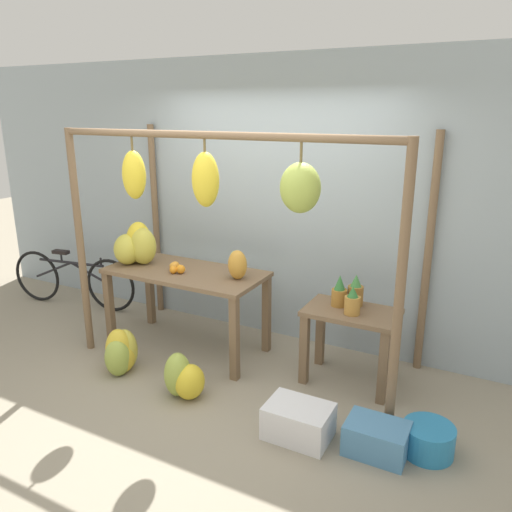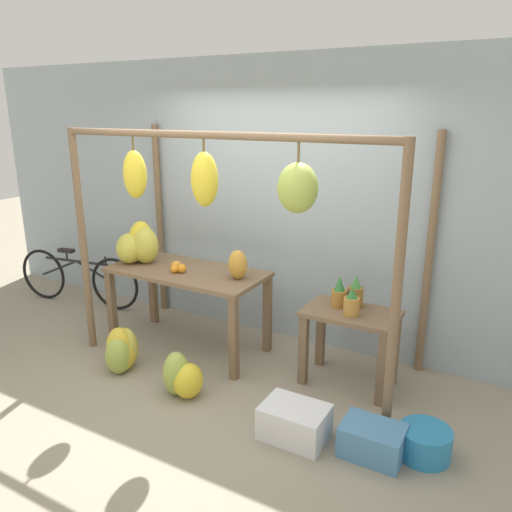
{
  "view_description": "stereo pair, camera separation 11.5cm",
  "coord_description": "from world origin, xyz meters",
  "px_view_note": "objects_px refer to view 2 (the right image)",
  "views": [
    {
      "loc": [
        2.09,
        -2.98,
        2.3
      ],
      "look_at": [
        0.15,
        0.72,
        1.06
      ],
      "focal_mm": 35.0,
      "sensor_mm": 36.0,
      "label": 1
    },
    {
      "loc": [
        2.19,
        -2.93,
        2.3
      ],
      "look_at": [
        0.15,
        0.72,
        1.06
      ],
      "focal_mm": 35.0,
      "sensor_mm": 36.0,
      "label": 2
    }
  ],
  "objects_px": {
    "fruit_crate_white": "(295,422)",
    "papaya_pile": "(237,264)",
    "pineapple_cluster": "(349,296)",
    "orange_pile": "(177,267)",
    "parked_bicycle": "(78,278)",
    "banana_pile_on_table": "(139,245)",
    "banana_pile_ground_left": "(122,351)",
    "banana_pile_ground_right": "(182,377)",
    "blue_bucket": "(425,443)",
    "fruit_crate_purple": "(372,440)"
  },
  "relations": [
    {
      "from": "papaya_pile",
      "to": "fruit_crate_purple",
      "type": "distance_m",
      "value": 1.89
    },
    {
      "from": "parked_bicycle",
      "to": "pineapple_cluster",
      "type": "bearing_deg",
      "value": -1.96
    },
    {
      "from": "banana_pile_ground_right",
      "to": "papaya_pile",
      "type": "distance_m",
      "value": 1.1
    },
    {
      "from": "fruit_crate_white",
      "to": "parked_bicycle",
      "type": "relative_size",
      "value": 0.28
    },
    {
      "from": "banana_pile_ground_left",
      "to": "pineapple_cluster",
      "type": "bearing_deg",
      "value": 24.36
    },
    {
      "from": "pineapple_cluster",
      "to": "parked_bicycle",
      "type": "bearing_deg",
      "value": 178.04
    },
    {
      "from": "pineapple_cluster",
      "to": "banana_pile_ground_left",
      "type": "bearing_deg",
      "value": -155.64
    },
    {
      "from": "papaya_pile",
      "to": "pineapple_cluster",
      "type": "bearing_deg",
      "value": 7.35
    },
    {
      "from": "papaya_pile",
      "to": "banana_pile_on_table",
      "type": "bearing_deg",
      "value": -177.05
    },
    {
      "from": "fruit_crate_purple",
      "to": "banana_pile_ground_right",
      "type": "bearing_deg",
      "value": -178.5
    },
    {
      "from": "orange_pile",
      "to": "parked_bicycle",
      "type": "distance_m",
      "value": 1.92
    },
    {
      "from": "pineapple_cluster",
      "to": "blue_bucket",
      "type": "distance_m",
      "value": 1.28
    },
    {
      "from": "banana_pile_on_table",
      "to": "fruit_crate_purple",
      "type": "bearing_deg",
      "value": -14.31
    },
    {
      "from": "banana_pile_on_table",
      "to": "pineapple_cluster",
      "type": "height_order",
      "value": "banana_pile_on_table"
    },
    {
      "from": "banana_pile_ground_right",
      "to": "blue_bucket",
      "type": "xyz_separation_m",
      "value": [
        1.92,
        0.2,
        -0.07
      ]
    },
    {
      "from": "papaya_pile",
      "to": "banana_pile_ground_left",
      "type": "bearing_deg",
      "value": -139.32
    },
    {
      "from": "banana_pile_ground_right",
      "to": "parked_bicycle",
      "type": "distance_m",
      "value": 2.56
    },
    {
      "from": "banana_pile_on_table",
      "to": "pineapple_cluster",
      "type": "distance_m",
      "value": 2.15
    },
    {
      "from": "banana_pile_ground_left",
      "to": "blue_bucket",
      "type": "distance_m",
      "value": 2.66
    },
    {
      "from": "fruit_crate_purple",
      "to": "pineapple_cluster",
      "type": "bearing_deg",
      "value": 120.47
    },
    {
      "from": "pineapple_cluster",
      "to": "banana_pile_ground_right",
      "type": "xyz_separation_m",
      "value": [
        -1.09,
        -0.9,
        -0.61
      ]
    },
    {
      "from": "fruit_crate_white",
      "to": "papaya_pile",
      "type": "relative_size",
      "value": 1.72
    },
    {
      "from": "orange_pile",
      "to": "papaya_pile",
      "type": "distance_m",
      "value": 0.62
    },
    {
      "from": "fruit_crate_white",
      "to": "fruit_crate_purple",
      "type": "distance_m",
      "value": 0.56
    },
    {
      "from": "orange_pile",
      "to": "pineapple_cluster",
      "type": "height_order",
      "value": "pineapple_cluster"
    },
    {
      "from": "blue_bucket",
      "to": "orange_pile",
      "type": "bearing_deg",
      "value": 169.17
    },
    {
      "from": "blue_bucket",
      "to": "parked_bicycle",
      "type": "relative_size",
      "value": 0.21
    },
    {
      "from": "pineapple_cluster",
      "to": "blue_bucket",
      "type": "relative_size",
      "value": 0.94
    },
    {
      "from": "blue_bucket",
      "to": "fruit_crate_purple",
      "type": "xyz_separation_m",
      "value": [
        -0.32,
        -0.16,
        0.01
      ]
    },
    {
      "from": "banana_pile_ground_right",
      "to": "papaya_pile",
      "type": "xyz_separation_m",
      "value": [
        0.07,
        0.77,
        0.77
      ]
    },
    {
      "from": "parked_bicycle",
      "to": "papaya_pile",
      "type": "bearing_deg",
      "value": -5.89
    },
    {
      "from": "banana_pile_ground_right",
      "to": "papaya_pile",
      "type": "bearing_deg",
      "value": 84.64
    },
    {
      "from": "banana_pile_ground_left",
      "to": "fruit_crate_purple",
      "type": "relative_size",
      "value": 0.99
    },
    {
      "from": "banana_pile_ground_left",
      "to": "fruit_crate_purple",
      "type": "height_order",
      "value": "banana_pile_ground_left"
    },
    {
      "from": "orange_pile",
      "to": "parked_bicycle",
      "type": "xyz_separation_m",
      "value": [
        -1.81,
        0.35,
        -0.52
      ]
    },
    {
      "from": "pineapple_cluster",
      "to": "papaya_pile",
      "type": "relative_size",
      "value": 1.22
    },
    {
      "from": "orange_pile",
      "to": "fruit_crate_purple",
      "type": "xyz_separation_m",
      "value": [
        2.13,
        -0.63,
        -0.74
      ]
    },
    {
      "from": "blue_bucket",
      "to": "banana_pile_ground_left",
      "type": "bearing_deg",
      "value": -177.2
    },
    {
      "from": "banana_pile_ground_right",
      "to": "fruit_crate_white",
      "type": "height_order",
      "value": "banana_pile_ground_right"
    },
    {
      "from": "banana_pile_on_table",
      "to": "blue_bucket",
      "type": "relative_size",
      "value": 1.31
    },
    {
      "from": "pineapple_cluster",
      "to": "parked_bicycle",
      "type": "distance_m",
      "value": 3.47
    },
    {
      "from": "banana_pile_ground_right",
      "to": "parked_bicycle",
      "type": "height_order",
      "value": "parked_bicycle"
    },
    {
      "from": "blue_bucket",
      "to": "papaya_pile",
      "type": "bearing_deg",
      "value": 162.89
    },
    {
      "from": "banana_pile_on_table",
      "to": "fruit_crate_purple",
      "type": "xyz_separation_m",
      "value": [
        2.64,
        -0.67,
        -0.88
      ]
    },
    {
      "from": "blue_bucket",
      "to": "parked_bicycle",
      "type": "bearing_deg",
      "value": 169.15
    },
    {
      "from": "banana_pile_on_table",
      "to": "papaya_pile",
      "type": "distance_m",
      "value": 1.11
    },
    {
      "from": "banana_pile_on_table",
      "to": "blue_bucket",
      "type": "bearing_deg",
      "value": -9.8
    },
    {
      "from": "pineapple_cluster",
      "to": "banana_pile_ground_right",
      "type": "bearing_deg",
      "value": -140.39
    },
    {
      "from": "banana_pile_on_table",
      "to": "pineapple_cluster",
      "type": "relative_size",
      "value": 1.4
    },
    {
      "from": "banana_pile_on_table",
      "to": "papaya_pile",
      "type": "xyz_separation_m",
      "value": [
        1.11,
        0.06,
        -0.05
      ]
    }
  ]
}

